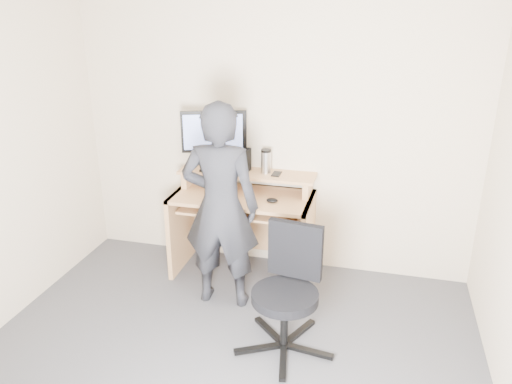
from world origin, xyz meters
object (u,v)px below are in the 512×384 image
at_px(desk, 245,213).
at_px(monitor, 214,135).
at_px(person, 221,207).
at_px(office_chair, 288,286).

height_order(desk, monitor, monitor).
relative_size(desk, person, 0.73).
relative_size(monitor, person, 0.33).
xyz_separation_m(monitor, person, (0.24, -0.59, -0.40)).
height_order(office_chair, person, person).
distance_m(desk, monitor, 0.74).
bearing_deg(desk, person, -94.34).
xyz_separation_m(monitor, office_chair, (0.86, -1.02, -0.75)).
bearing_deg(person, monitor, -71.26).
bearing_deg(monitor, office_chair, -68.43).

